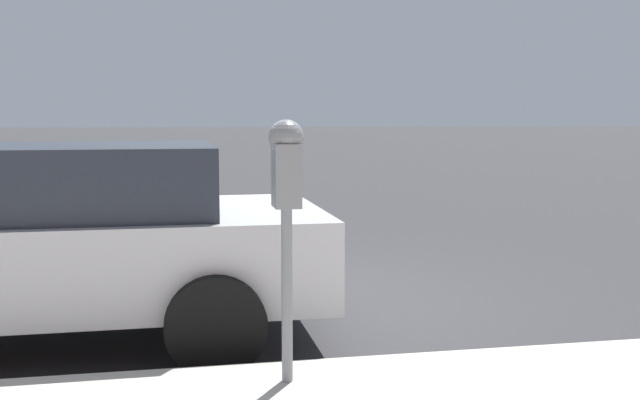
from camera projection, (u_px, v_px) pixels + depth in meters
ground_plane at (267, 299)px, 6.64m from camera, size 220.00×220.00×0.00m
parking_meter at (286, 184)px, 3.99m from camera, size 0.21×0.19×1.43m
car_silver at (20, 239)px, 5.29m from camera, size 2.10×4.39×1.42m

